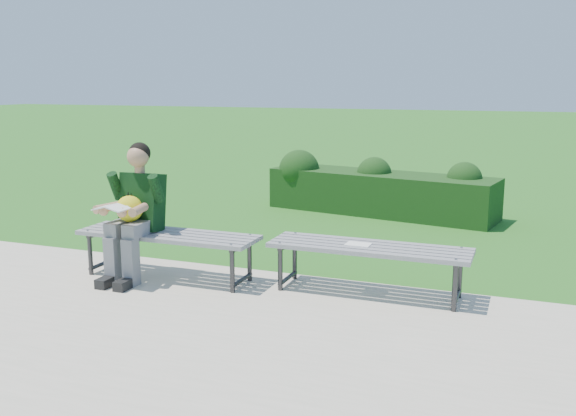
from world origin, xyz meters
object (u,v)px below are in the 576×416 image
object	(u,v)px
hedge	(375,189)
paper_sheet	(358,244)
bench_right	(369,251)
seated_boy	(134,208)
bench_left	(168,238)

from	to	relation	value
hedge	paper_sheet	xyz separation A→B (m)	(0.73, -3.72, 0.11)
hedge	paper_sheet	distance (m)	3.79
bench_right	seated_boy	xyz separation A→B (m)	(-2.24, -0.31, 0.30)
hedge	seated_boy	world-z (taller)	seated_boy
hedge	bench_right	world-z (taller)	hedge
bench_left	paper_sheet	size ratio (longest dim) A/B	8.09
hedge	bench_right	distance (m)	3.81
bench_right	seated_boy	distance (m)	2.28
bench_left	paper_sheet	world-z (taller)	bench_left
hedge	seated_boy	distance (m)	4.29
bench_right	paper_sheet	xyz separation A→B (m)	(-0.10, 0.00, 0.06)
seated_boy	paper_sheet	size ratio (longest dim) A/B	5.91
seated_boy	paper_sheet	bearing A→B (deg)	8.33
bench_right	bench_left	bearing A→B (deg)	-173.61
hedge	seated_boy	bearing A→B (deg)	-109.30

